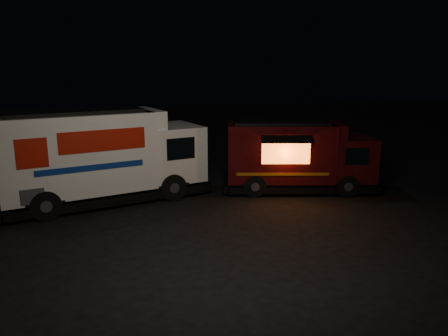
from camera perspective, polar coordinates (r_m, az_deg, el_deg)
ground at (r=13.25m, az=-2.16°, el=-7.25°), size 80.00×80.00×0.00m
white_truck at (r=15.58m, az=-15.28°, el=1.61°), size 7.55×4.60×3.24m
red_truck at (r=16.66m, az=9.81°, el=1.60°), size 5.99×3.08×2.66m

